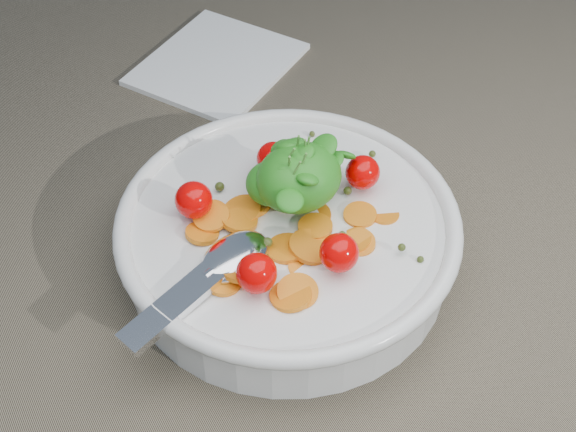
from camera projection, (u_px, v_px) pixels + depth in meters
ground at (264, 278)px, 0.61m from camera, size 6.00×6.00×0.00m
bowl at (288, 236)px, 0.60m from camera, size 0.27×0.25×0.11m
napkin at (217, 64)px, 0.79m from camera, size 0.19×0.19×0.01m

